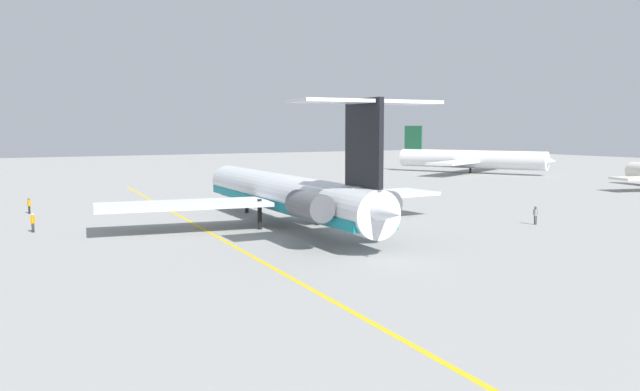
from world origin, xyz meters
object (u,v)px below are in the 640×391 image
(ground_crew_near_nose, at_px, (361,190))
(ground_crew_near_tail, at_px, (33,220))
(airliner_far_left, at_px, (475,159))
(ground_crew_portside, at_px, (29,203))
(ground_crew_starboard, at_px, (535,213))
(safety_cone_nose, at_px, (320,195))
(main_jetliner, at_px, (289,194))

(ground_crew_near_nose, height_order, ground_crew_near_tail, ground_crew_near_tail)
(airliner_far_left, distance_m, ground_crew_near_tail, 98.34)
(ground_crew_near_nose, distance_m, ground_crew_portside, 41.24)
(ground_crew_portside, xyz_separation_m, ground_crew_starboard, (33.59, 41.95, -0.00))
(ground_crew_near_nose, height_order, safety_cone_nose, ground_crew_near_nose)
(main_jetliner, bearing_deg, airliner_far_left, -51.78)
(ground_crew_near_nose, xyz_separation_m, ground_crew_near_tail, (9.68, -42.09, 0.06))
(ground_crew_starboard, relative_size, safety_cone_nose, 3.29)
(ground_crew_near_tail, bearing_deg, safety_cone_nose, -92.67)
(main_jetliner, height_order, ground_crew_near_nose, main_jetliner)
(main_jetliner, distance_m, ground_crew_near_tail, 23.29)
(airliner_far_left, relative_size, ground_crew_portside, 17.80)
(ground_crew_near_nose, bearing_deg, safety_cone_nose, 116.58)
(airliner_far_left, xyz_separation_m, ground_crew_starboard, (58.03, -47.39, -1.83))
(ground_crew_starboard, bearing_deg, airliner_far_left, 21.74)
(ground_crew_near_tail, relative_size, safety_cone_nose, 3.19)
(airliner_far_left, xyz_separation_m, ground_crew_near_nose, (28.90, -48.34, -1.93))
(airliner_far_left, xyz_separation_m, ground_crew_near_tail, (38.58, -90.43, -1.86))
(main_jetliner, distance_m, ground_crew_portside, 30.72)
(ground_crew_near_nose, relative_size, safety_cone_nose, 3.01)
(ground_crew_near_tail, bearing_deg, airliner_far_left, -89.00)
(main_jetliner, distance_m, ground_crew_starboard, 24.15)
(ground_crew_starboard, bearing_deg, ground_crew_near_tail, 126.65)
(ground_crew_portside, xyz_separation_m, safety_cone_nose, (0.85, 36.58, -0.87))
(main_jetliner, height_order, ground_crew_near_tail, main_jetliner)
(ground_crew_portside, distance_m, safety_cone_nose, 36.60)
(ground_crew_portside, bearing_deg, ground_crew_starboard, 100.67)
(airliner_far_left, height_order, ground_crew_starboard, airliner_far_left)
(ground_crew_near_tail, xyz_separation_m, ground_crew_starboard, (19.45, 43.05, 0.03))
(ground_crew_near_tail, relative_size, ground_crew_portside, 0.97)
(ground_crew_starboard, bearing_deg, ground_crew_portside, 112.29)
(airliner_far_left, bearing_deg, ground_crew_starboard, -64.77)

